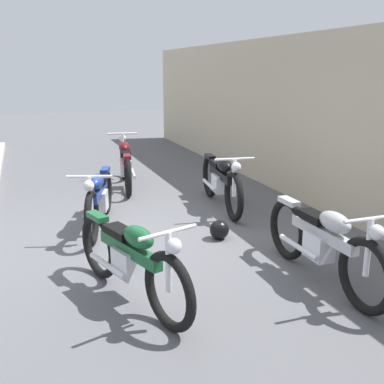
{
  "coord_description": "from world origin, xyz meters",
  "views": [
    {
      "loc": [
        6.1,
        -1.3,
        2.28
      ],
      "look_at": [
        0.03,
        0.93,
        0.55
      ],
      "focal_mm": 42.93,
      "sensor_mm": 36.0,
      "label": 1
    }
  ],
  "objects_px": {
    "motorcycle_silver": "(323,242)",
    "motorcycle_blue": "(99,198)",
    "motorcycle_black": "(221,180)",
    "motorcycle_green": "(130,259)",
    "helmet": "(219,230)",
    "motorcycle_maroon": "(125,163)"
  },
  "relations": [
    {
      "from": "motorcycle_silver",
      "to": "motorcycle_blue",
      "type": "xyz_separation_m",
      "value": [
        -2.67,
        -1.99,
        -0.01
      ]
    },
    {
      "from": "motorcycle_black",
      "to": "motorcycle_green",
      "type": "height_order",
      "value": "motorcycle_black"
    },
    {
      "from": "helmet",
      "to": "motorcycle_black",
      "type": "xyz_separation_m",
      "value": [
        -1.36,
        0.62,
        0.34
      ]
    },
    {
      "from": "helmet",
      "to": "motorcycle_blue",
      "type": "bearing_deg",
      "value": -125.64
    },
    {
      "from": "motorcycle_blue",
      "to": "motorcycle_black",
      "type": "height_order",
      "value": "motorcycle_black"
    },
    {
      "from": "helmet",
      "to": "motorcycle_silver",
      "type": "relative_size",
      "value": 0.12
    },
    {
      "from": "motorcycle_silver",
      "to": "helmet",
      "type": "bearing_deg",
      "value": -161.97
    },
    {
      "from": "motorcycle_black",
      "to": "motorcycle_maroon",
      "type": "height_order",
      "value": "motorcycle_maroon"
    },
    {
      "from": "motorcycle_blue",
      "to": "motorcycle_maroon",
      "type": "height_order",
      "value": "motorcycle_maroon"
    },
    {
      "from": "helmet",
      "to": "motorcycle_maroon",
      "type": "relative_size",
      "value": 0.12
    },
    {
      "from": "helmet",
      "to": "motorcycle_green",
      "type": "xyz_separation_m",
      "value": [
        1.31,
        -1.54,
        0.32
      ]
    },
    {
      "from": "motorcycle_maroon",
      "to": "motorcycle_green",
      "type": "xyz_separation_m",
      "value": [
        4.63,
        -0.95,
        -0.02
      ]
    },
    {
      "from": "motorcycle_green",
      "to": "motorcycle_silver",
      "type": "bearing_deg",
      "value": 63.99
    },
    {
      "from": "motorcycle_silver",
      "to": "motorcycle_maroon",
      "type": "relative_size",
      "value": 0.98
    },
    {
      "from": "motorcycle_maroon",
      "to": "motorcycle_green",
      "type": "distance_m",
      "value": 4.73
    },
    {
      "from": "helmet",
      "to": "motorcycle_black",
      "type": "distance_m",
      "value": 1.53
    },
    {
      "from": "motorcycle_silver",
      "to": "motorcycle_maroon",
      "type": "bearing_deg",
      "value": -167.02
    },
    {
      "from": "motorcycle_black",
      "to": "motorcycle_maroon",
      "type": "xyz_separation_m",
      "value": [
        -1.96,
        -1.21,
        0.0
      ]
    },
    {
      "from": "motorcycle_black",
      "to": "motorcycle_maroon",
      "type": "bearing_deg",
      "value": -140.9
    },
    {
      "from": "motorcycle_silver",
      "to": "motorcycle_green",
      "type": "bearing_deg",
      "value": -98.21
    },
    {
      "from": "motorcycle_silver",
      "to": "motorcycle_green",
      "type": "relative_size",
      "value": 1.06
    },
    {
      "from": "motorcycle_black",
      "to": "motorcycle_green",
      "type": "bearing_deg",
      "value": -31.42
    }
  ]
}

